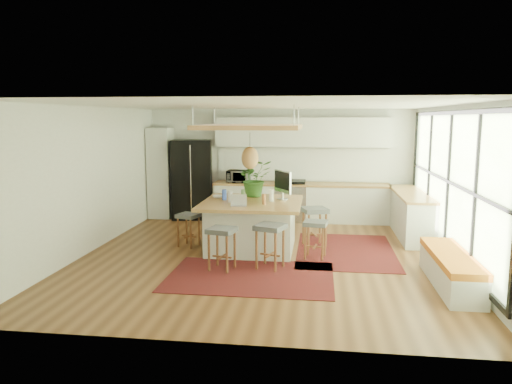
# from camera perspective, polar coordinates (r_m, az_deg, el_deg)

# --- Properties ---
(floor) EXTENTS (7.00, 7.00, 0.00)m
(floor) POSITION_cam_1_polar(r_m,az_deg,el_deg) (8.89, 0.87, -7.54)
(floor) COLOR #502D16
(floor) RESTS_ON ground
(ceiling) EXTENTS (7.00, 7.00, 0.00)m
(ceiling) POSITION_cam_1_polar(r_m,az_deg,el_deg) (8.54, 0.91, 10.14)
(ceiling) COLOR white
(ceiling) RESTS_ON ground
(wall_back) EXTENTS (6.50, 0.00, 6.50)m
(wall_back) POSITION_cam_1_polar(r_m,az_deg,el_deg) (12.07, 2.80, 3.28)
(wall_back) COLOR silver
(wall_back) RESTS_ON ground
(wall_front) EXTENTS (6.50, 0.00, 6.50)m
(wall_front) POSITION_cam_1_polar(r_m,az_deg,el_deg) (5.20, -3.57, -3.89)
(wall_front) COLOR silver
(wall_front) RESTS_ON ground
(wall_left) EXTENTS (0.00, 7.00, 7.00)m
(wall_left) POSITION_cam_1_polar(r_m,az_deg,el_deg) (9.54, -18.89, 1.40)
(wall_left) COLOR silver
(wall_left) RESTS_ON ground
(wall_right) EXTENTS (0.00, 7.00, 7.00)m
(wall_right) POSITION_cam_1_polar(r_m,az_deg,el_deg) (8.85, 22.28, 0.68)
(wall_right) COLOR silver
(wall_right) RESTS_ON ground
(window_wall) EXTENTS (0.10, 6.20, 2.60)m
(window_wall) POSITION_cam_1_polar(r_m,az_deg,el_deg) (8.84, 22.11, 1.01)
(window_wall) COLOR black
(window_wall) RESTS_ON wall_right
(pantry) EXTENTS (0.55, 0.60, 2.25)m
(pantry) POSITION_cam_1_polar(r_m,az_deg,el_deg) (12.38, -11.08, 2.21)
(pantry) COLOR beige
(pantry) RESTS_ON floor
(back_counter_base) EXTENTS (4.20, 0.60, 0.88)m
(back_counter_base) POSITION_cam_1_polar(r_m,az_deg,el_deg) (11.84, 5.30, -1.30)
(back_counter_base) COLOR beige
(back_counter_base) RESTS_ON floor
(back_counter_top) EXTENTS (4.24, 0.64, 0.05)m
(back_counter_top) POSITION_cam_1_polar(r_m,az_deg,el_deg) (11.77, 5.33, 0.91)
(back_counter_top) COLOR olive
(back_counter_top) RESTS_ON back_counter_base
(backsplash) EXTENTS (4.20, 0.02, 0.80)m
(backsplash) POSITION_cam_1_polar(r_m,az_deg,el_deg) (12.02, 5.41, 3.23)
(backsplash) COLOR white
(backsplash) RESTS_ON wall_back
(upper_cabinets) EXTENTS (4.20, 0.34, 0.70)m
(upper_cabinets) POSITION_cam_1_polar(r_m,az_deg,el_deg) (11.81, 5.44, 7.02)
(upper_cabinets) COLOR beige
(upper_cabinets) RESTS_ON wall_back
(range) EXTENTS (0.76, 0.62, 1.00)m
(range) POSITION_cam_1_polar(r_m,az_deg,el_deg) (11.85, 4.09, -0.99)
(range) COLOR #A5A5AA
(range) RESTS_ON floor
(right_counter_base) EXTENTS (0.60, 2.50, 0.88)m
(right_counter_base) POSITION_cam_1_polar(r_m,az_deg,el_deg) (10.85, 17.72, -2.59)
(right_counter_base) COLOR beige
(right_counter_base) RESTS_ON floor
(right_counter_top) EXTENTS (0.64, 2.54, 0.05)m
(right_counter_top) POSITION_cam_1_polar(r_m,az_deg,el_deg) (10.77, 17.83, -0.19)
(right_counter_top) COLOR olive
(right_counter_top) RESTS_ON right_counter_base
(window_bench) EXTENTS (0.52, 2.00, 0.50)m
(window_bench) POSITION_cam_1_polar(r_m,az_deg,el_deg) (7.86, 21.90, -8.45)
(window_bench) COLOR beige
(window_bench) RESTS_ON floor
(ceiling_panel) EXTENTS (1.86, 1.86, 0.80)m
(ceiling_panel) POSITION_cam_1_polar(r_m,az_deg,el_deg) (8.98, -0.72, 5.92)
(ceiling_panel) COLOR olive
(ceiling_panel) RESTS_ON ceiling
(rug_near) EXTENTS (2.60, 1.80, 0.01)m
(rug_near) POSITION_cam_1_polar(r_m,az_deg,el_deg) (7.78, -0.66, -9.89)
(rug_near) COLOR black
(rug_near) RESTS_ON floor
(rug_right) EXTENTS (1.80, 2.60, 0.01)m
(rug_right) POSITION_cam_1_polar(r_m,az_deg,el_deg) (9.37, 10.45, -6.80)
(rug_right) COLOR black
(rug_right) RESTS_ON floor
(fridge) EXTENTS (1.09, 0.92, 1.95)m
(fridge) POSITION_cam_1_polar(r_m,az_deg,el_deg) (12.19, -7.51, 1.25)
(fridge) COLOR black
(fridge) RESTS_ON floor
(island) EXTENTS (1.85, 1.85, 0.93)m
(island) POSITION_cam_1_polar(r_m,az_deg,el_deg) (9.22, -0.48, -3.96)
(island) COLOR olive
(island) RESTS_ON floor
(stool_near_left) EXTENTS (0.50, 0.50, 0.71)m
(stool_near_left) POSITION_cam_1_polar(r_m,az_deg,el_deg) (8.04, -4.02, -6.67)
(stool_near_left) COLOR #44474B
(stool_near_left) RESTS_ON floor
(stool_near_right) EXTENTS (0.56, 0.56, 0.75)m
(stool_near_right) POSITION_cam_1_polar(r_m,az_deg,el_deg) (8.10, 1.67, -6.55)
(stool_near_right) COLOR #44474B
(stool_near_right) RESTS_ON floor
(stool_right_front) EXTENTS (0.45, 0.45, 0.68)m
(stool_right_front) POSITION_cam_1_polar(r_m,az_deg,el_deg) (8.74, 6.97, -5.48)
(stool_right_front) COLOR #44474B
(stool_right_front) RESTS_ON floor
(stool_right_back) EXTENTS (0.57, 0.57, 0.76)m
(stool_right_back) POSITION_cam_1_polar(r_m,az_deg,el_deg) (9.53, 6.88, -4.28)
(stool_right_back) COLOR #44474B
(stool_right_back) RESTS_ON floor
(stool_left_side) EXTENTS (0.48, 0.48, 0.65)m
(stool_left_side) POSITION_cam_1_polar(r_m,az_deg,el_deg) (9.56, -7.92, -4.26)
(stool_left_side) COLOR #44474B
(stool_left_side) RESTS_ON floor
(laptop) EXTENTS (0.32, 0.34, 0.21)m
(laptop) POSITION_cam_1_polar(r_m,az_deg,el_deg) (8.62, -2.06, -0.88)
(laptop) COLOR #A5A5AA
(laptop) RESTS_ON island
(monitor) EXTENTS (0.52, 0.63, 0.57)m
(monitor) POSITION_cam_1_polar(r_m,az_deg,el_deg) (9.31, 3.15, 0.69)
(monitor) COLOR #A5A5AA
(monitor) RESTS_ON island
(microwave) EXTENTS (0.55, 0.33, 0.36)m
(microwave) POSITION_cam_1_polar(r_m,az_deg,el_deg) (11.87, -2.08, 2.01)
(microwave) COLOR #A5A5AA
(microwave) RESTS_ON back_counter_top
(island_plant) EXTENTS (0.93, 0.96, 0.56)m
(island_plant) POSITION_cam_1_polar(r_m,az_deg,el_deg) (9.69, -0.17, 1.15)
(island_plant) COLOR #1E4C19
(island_plant) RESTS_ON island
(island_bowl) EXTENTS (0.24, 0.24, 0.05)m
(island_bowl) POSITION_cam_1_polar(r_m,az_deg,el_deg) (9.54, -4.49, -0.56)
(island_bowl) COLOR white
(island_bowl) RESTS_ON island
(island_bottle_0) EXTENTS (0.07, 0.07, 0.19)m
(island_bottle_0) POSITION_cam_1_polar(r_m,az_deg,el_deg) (9.30, -3.76, -0.35)
(island_bottle_0) COLOR blue
(island_bottle_0) RESTS_ON island
(island_bottle_1) EXTENTS (0.07, 0.07, 0.19)m
(island_bottle_1) POSITION_cam_1_polar(r_m,az_deg,el_deg) (9.03, -3.13, -0.62)
(island_bottle_1) COLOR silver
(island_bottle_1) RESTS_ON island
(island_bottle_2) EXTENTS (0.07, 0.07, 0.19)m
(island_bottle_2) POSITION_cam_1_polar(r_m,az_deg,el_deg) (8.79, 0.86, -0.86)
(island_bottle_2) COLOR #AE683A
(island_bottle_2) RESTS_ON island
(island_bottle_3) EXTENTS (0.07, 0.07, 0.19)m
(island_bottle_3) POSITION_cam_1_polar(r_m,az_deg,el_deg) (9.12, 1.74, -0.52)
(island_bottle_3) COLOR white
(island_bottle_3) RESTS_ON island
(island_bottle_4) EXTENTS (0.07, 0.07, 0.19)m
(island_bottle_4) POSITION_cam_1_polar(r_m,az_deg,el_deg) (9.39, -1.48, -0.25)
(island_bottle_4) COLOR #587C4A
(island_bottle_4) RESTS_ON island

